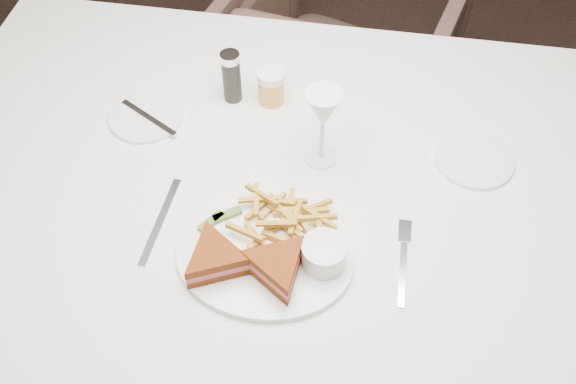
{
  "coord_description": "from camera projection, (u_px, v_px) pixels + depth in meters",
  "views": [
    {
      "loc": [
        -0.09,
        -0.76,
        1.73
      ],
      "look_at": [
        -0.24,
        -0.03,
        0.8
      ],
      "focal_mm": 40.0,
      "sensor_mm": 36.0,
      "label": 1
    }
  ],
  "objects": [
    {
      "name": "chair_far",
      "position": [
        342.0,
        57.0,
        2.12
      ],
      "size": [
        0.8,
        0.77,
        0.7
      ],
      "primitive_type": "imported",
      "rotation": [
        0.0,
        0.0,
        2.93
      ],
      "color": "#4D372F",
      "rests_on": "ground"
    },
    {
      "name": "table_setting",
      "position": [
        278.0,
        206.0,
        1.19
      ],
      "size": [
        0.85,
        0.58,
        0.18
      ],
      "color": "white",
      "rests_on": "table"
    },
    {
      "name": "ground",
      "position": [
        373.0,
        372.0,
        1.81
      ],
      "size": [
        5.0,
        5.0,
        0.0
      ],
      "primitive_type": "plane",
      "color": "black",
      "rests_on": "ground"
    },
    {
      "name": "table",
      "position": [
        292.0,
        285.0,
        1.55
      ],
      "size": [
        1.62,
        1.11,
        0.75
      ],
      "primitive_type": "cube",
      "rotation": [
        0.0,
        0.0,
        0.04
      ],
      "color": "white",
      "rests_on": "ground"
    }
  ]
}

